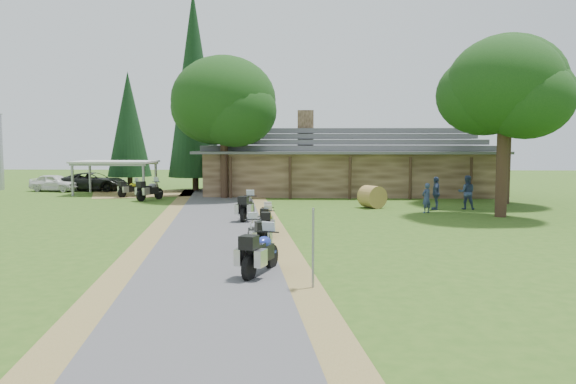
{
  "coord_description": "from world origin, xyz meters",
  "views": [
    {
      "loc": [
        3.22,
        -17.95,
        3.74
      ],
      "look_at": [
        2.33,
        6.46,
        1.6
      ],
      "focal_mm": 35.0,
      "sensor_mm": 36.0,
      "label": 1
    }
  ],
  "objects_px": {
    "carport": "(116,178)",
    "motorcycle_row_c": "(267,221)",
    "motorcycle_carport_b": "(150,189)",
    "motorcycle_row_b": "(256,232)",
    "motorcycle_row_e": "(247,206)",
    "car_dark_suv": "(94,177)",
    "motorcycle_row_a": "(261,250)",
    "motorcycle_row_d": "(267,217)",
    "lodge": "(346,160)",
    "car_white_sedan": "(55,181)",
    "motorcycle_carport_a": "(131,188)",
    "hay_bale": "(372,197)"
  },
  "relations": [
    {
      "from": "carport",
      "to": "motorcycle_row_c",
      "type": "xyz_separation_m",
      "value": [
        12.43,
        -18.04,
        -0.63
      ]
    },
    {
      "from": "carport",
      "to": "motorcycle_carport_b",
      "type": "xyz_separation_m",
      "value": [
        3.72,
        -4.21,
        -0.49
      ]
    },
    {
      "from": "carport",
      "to": "motorcycle_carport_b",
      "type": "bearing_deg",
      "value": -48.59
    },
    {
      "from": "motorcycle_carport_b",
      "to": "carport",
      "type": "bearing_deg",
      "value": 68.0
    },
    {
      "from": "motorcycle_row_b",
      "to": "motorcycle_row_e",
      "type": "bearing_deg",
      "value": -11.03
    },
    {
      "from": "motorcycle_carport_b",
      "to": "motorcycle_row_b",
      "type": "bearing_deg",
      "value": -126.64
    },
    {
      "from": "car_dark_suv",
      "to": "motorcycle_row_a",
      "type": "bearing_deg",
      "value": -147.66
    },
    {
      "from": "carport",
      "to": "motorcycle_row_d",
      "type": "xyz_separation_m",
      "value": [
        12.31,
        -16.76,
        -0.63
      ]
    },
    {
      "from": "carport",
      "to": "car_dark_suv",
      "type": "distance_m",
      "value": 3.94
    },
    {
      "from": "lodge",
      "to": "motorcycle_carport_b",
      "type": "height_order",
      "value": "lodge"
    },
    {
      "from": "car_white_sedan",
      "to": "motorcycle_row_b",
      "type": "distance_m",
      "value": 29.3
    },
    {
      "from": "lodge",
      "to": "motorcycle_row_d",
      "type": "bearing_deg",
      "value": -103.97
    },
    {
      "from": "carport",
      "to": "motorcycle_row_b",
      "type": "xyz_separation_m",
      "value": [
        12.27,
        -21.1,
        -0.59
      ]
    },
    {
      "from": "motorcycle_row_e",
      "to": "motorcycle_row_a",
      "type": "bearing_deg",
      "value": -164.22
    },
    {
      "from": "lodge",
      "to": "motorcycle_row_c",
      "type": "bearing_deg",
      "value": -102.75
    },
    {
      "from": "motorcycle_row_a",
      "to": "car_white_sedan",
      "type": "bearing_deg",
      "value": 52.48
    },
    {
      "from": "carport",
      "to": "car_dark_suv",
      "type": "height_order",
      "value": "carport"
    },
    {
      "from": "motorcycle_row_a",
      "to": "motorcycle_row_c",
      "type": "height_order",
      "value": "motorcycle_row_a"
    },
    {
      "from": "motorcycle_row_e",
      "to": "motorcycle_carport_a",
      "type": "relative_size",
      "value": 1.12
    },
    {
      "from": "motorcycle_row_d",
      "to": "lodge",
      "type": "bearing_deg",
      "value": -11.64
    },
    {
      "from": "carport",
      "to": "motorcycle_row_a",
      "type": "relative_size",
      "value": 2.73
    },
    {
      "from": "car_white_sedan",
      "to": "motorcycle_carport_a",
      "type": "distance_m",
      "value": 8.32
    },
    {
      "from": "motorcycle_row_c",
      "to": "motorcycle_row_d",
      "type": "bearing_deg",
      "value": 5.21
    },
    {
      "from": "lodge",
      "to": "motorcycle_row_b",
      "type": "bearing_deg",
      "value": -101.47
    },
    {
      "from": "motorcycle_row_a",
      "to": "hay_bale",
      "type": "bearing_deg",
      "value": 1.5
    },
    {
      "from": "motorcycle_row_a",
      "to": "car_dark_suv",
      "type": "bearing_deg",
      "value": 47.59
    },
    {
      "from": "carport",
      "to": "car_white_sedan",
      "type": "xyz_separation_m",
      "value": [
        -5.52,
        2.17,
        -0.37
      ]
    },
    {
      "from": "motorcycle_row_b",
      "to": "hay_bale",
      "type": "relative_size",
      "value": 1.42
    },
    {
      "from": "motorcycle_row_e",
      "to": "lodge",
      "type": "bearing_deg",
      "value": -13.08
    },
    {
      "from": "carport",
      "to": "lodge",
      "type": "bearing_deg",
      "value": 5.16
    },
    {
      "from": "lodge",
      "to": "car_dark_suv",
      "type": "relative_size",
      "value": 3.79
    },
    {
      "from": "hay_bale",
      "to": "motorcycle_row_e",
      "type": "bearing_deg",
      "value": -140.24
    },
    {
      "from": "car_white_sedan",
      "to": "car_dark_suv",
      "type": "xyz_separation_m",
      "value": [
        2.8,
        0.68,
        0.24
      ]
    },
    {
      "from": "motorcycle_row_c",
      "to": "motorcycle_row_d",
      "type": "distance_m",
      "value": 1.28
    },
    {
      "from": "car_white_sedan",
      "to": "motorcycle_row_c",
      "type": "distance_m",
      "value": 27.04
    },
    {
      "from": "motorcycle_row_a",
      "to": "motorcycle_carport_a",
      "type": "xyz_separation_m",
      "value": [
        -11.03,
        22.78,
        -0.07
      ]
    },
    {
      "from": "motorcycle_row_d",
      "to": "motorcycle_row_e",
      "type": "distance_m",
      "value": 3.41
    },
    {
      "from": "lodge",
      "to": "car_white_sedan",
      "type": "height_order",
      "value": "lodge"
    },
    {
      "from": "motorcycle_row_b",
      "to": "carport",
      "type": "bearing_deg",
      "value": 10.67
    },
    {
      "from": "lodge",
      "to": "car_white_sedan",
      "type": "xyz_separation_m",
      "value": [
        -22.38,
        0.63,
        -1.61
      ]
    },
    {
      "from": "motorcycle_row_c",
      "to": "motorcycle_row_b",
      "type": "bearing_deg",
      "value": 176.53
    },
    {
      "from": "motorcycle_carport_b",
      "to": "motorcycle_row_d",
      "type": "bearing_deg",
      "value": -119.1
    },
    {
      "from": "motorcycle_row_c",
      "to": "lodge",
      "type": "bearing_deg",
      "value": -13.15
    },
    {
      "from": "car_white_sedan",
      "to": "car_dark_suv",
      "type": "height_order",
      "value": "car_dark_suv"
    },
    {
      "from": "car_white_sedan",
      "to": "motorcycle_row_b",
      "type": "xyz_separation_m",
      "value": [
        17.79,
        -23.28,
        -0.22
      ]
    },
    {
      "from": "carport",
      "to": "motorcycle_carport_a",
      "type": "bearing_deg",
      "value": -48.49
    },
    {
      "from": "motorcycle_carport_a",
      "to": "car_white_sedan",
      "type": "bearing_deg",
      "value": 95.28
    },
    {
      "from": "car_white_sedan",
      "to": "hay_bale",
      "type": "distance_m",
      "value": 25.44
    },
    {
      "from": "motorcycle_row_b",
      "to": "motorcycle_row_d",
      "type": "relative_size",
      "value": 1.07
    },
    {
      "from": "motorcycle_row_e",
      "to": "motorcycle_carport_a",
      "type": "xyz_separation_m",
      "value": [
        -9.43,
        11.63,
        -0.07
      ]
    }
  ]
}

